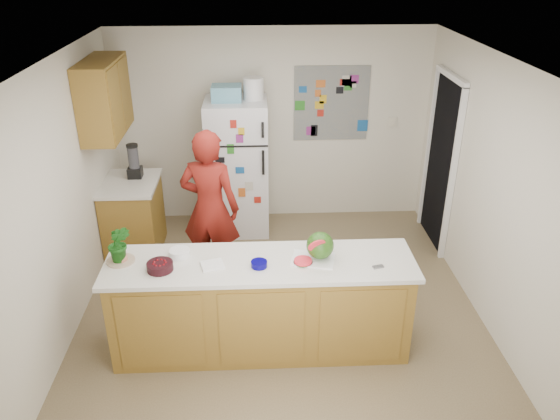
{
  "coord_description": "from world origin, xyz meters",
  "views": [
    {
      "loc": [
        -0.22,
        -4.51,
        3.39
      ],
      "look_at": [
        0.0,
        0.2,
        1.07
      ],
      "focal_mm": 35.0,
      "sensor_mm": 36.0,
      "label": 1
    }
  ],
  "objects_px": {
    "person": "(210,208)",
    "refrigerator": "(238,167)",
    "watermelon": "(320,245)",
    "cherry_bowl": "(160,266)"
  },
  "relations": [
    {
      "from": "refrigerator",
      "to": "person",
      "type": "xyz_separation_m",
      "value": [
        -0.26,
        -1.2,
        0.02
      ]
    },
    {
      "from": "refrigerator",
      "to": "watermelon",
      "type": "relative_size",
      "value": 7.16
    },
    {
      "from": "person",
      "to": "watermelon",
      "type": "xyz_separation_m",
      "value": [
        1.03,
        -1.15,
        0.18
      ]
    },
    {
      "from": "person",
      "to": "watermelon",
      "type": "height_order",
      "value": "person"
    },
    {
      "from": "person",
      "to": "refrigerator",
      "type": "bearing_deg",
      "value": -89.01
    },
    {
      "from": "refrigerator",
      "to": "cherry_bowl",
      "type": "relative_size",
      "value": 7.72
    },
    {
      "from": "watermelon",
      "to": "cherry_bowl",
      "type": "relative_size",
      "value": 1.08
    },
    {
      "from": "person",
      "to": "cherry_bowl",
      "type": "height_order",
      "value": "person"
    },
    {
      "from": "refrigerator",
      "to": "person",
      "type": "distance_m",
      "value": 1.23
    },
    {
      "from": "refrigerator",
      "to": "cherry_bowl",
      "type": "bearing_deg",
      "value": -103.42
    }
  ]
}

